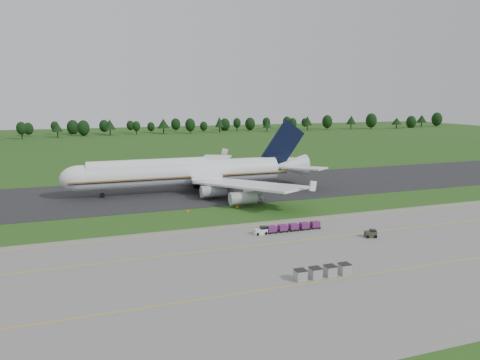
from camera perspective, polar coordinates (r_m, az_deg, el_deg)
name	(u,v)px	position (r m, az deg, el deg)	size (l,w,h in m)	color
ground	(239,214)	(103.67, -0.10, -4.14)	(600.00, 600.00, 0.00)	#234A16
apron	(313,265)	(73.97, 8.94, -10.25)	(300.00, 52.00, 0.06)	slate
taxiway	(205,190)	(129.71, -4.27, -1.21)	(300.00, 40.00, 0.08)	black
apron_markings	(293,251)	(79.81, 6.51, -8.61)	(300.00, 30.20, 0.01)	gold
tree_line	(147,125)	(319.57, -11.30, 6.56)	(523.27, 21.96, 11.41)	black
aircraft	(187,172)	(126.67, -6.45, 0.98)	(68.09, 66.77, 19.23)	white
baggage_train	(287,228)	(90.56, 5.74, -5.80)	(13.64, 1.45, 1.39)	silver
utility_cart	(371,234)	(89.89, 15.63, -6.39)	(2.34, 1.77, 1.14)	#2F3223
uld_row	(323,272)	(69.38, 10.06, -10.97)	(8.80, 1.60, 1.58)	gray
edge_markers	(213,209)	(106.82, -3.31, -3.57)	(12.15, 0.30, 0.60)	orange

